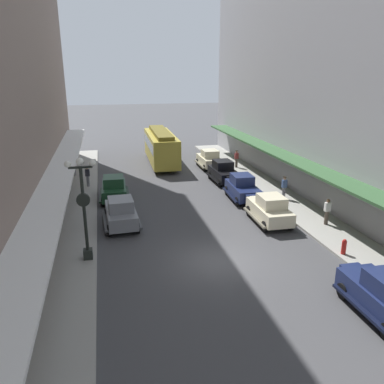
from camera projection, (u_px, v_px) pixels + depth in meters
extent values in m
plane|color=#424244|center=(219.00, 261.00, 19.21)|extent=(200.00, 200.00, 0.00)
cube|color=#99968E|center=(63.00, 277.00, 17.55)|extent=(3.00, 60.00, 0.15)
cube|color=#99968E|center=(351.00, 245.00, 20.82)|extent=(3.00, 60.00, 0.15)
cube|color=white|center=(42.00, 219.00, 16.54)|extent=(1.80, 54.00, 0.16)
cube|color=#335933|center=(368.00, 193.00, 20.07)|extent=(1.80, 54.00, 0.16)
cube|color=slate|center=(121.00, 215.00, 23.36)|extent=(1.84, 3.96, 0.80)
cube|color=slate|center=(121.00, 204.00, 22.91)|extent=(1.50, 1.75, 0.70)
cube|color=#8C9EA8|center=(121.00, 204.00, 22.91)|extent=(1.43, 1.72, 0.42)
cube|color=slate|center=(118.00, 203.00, 25.31)|extent=(0.95, 0.39, 0.52)
cube|color=#393A3D|center=(106.00, 221.00, 23.22)|extent=(0.37, 3.52, 0.12)
cube|color=#393A3D|center=(137.00, 218.00, 23.70)|extent=(0.37, 3.52, 0.12)
cylinder|color=black|center=(107.00, 214.00, 24.53)|extent=(0.24, 0.69, 0.68)
cylinder|color=black|center=(132.00, 212.00, 24.94)|extent=(0.24, 0.69, 0.68)
cylinder|color=black|center=(109.00, 231.00, 22.02)|extent=(0.24, 0.69, 0.68)
cylinder|color=black|center=(137.00, 228.00, 22.43)|extent=(0.24, 0.69, 0.68)
cube|color=#193D23|center=(114.00, 190.00, 28.20)|extent=(1.83, 3.95, 0.80)
cube|color=#193D23|center=(114.00, 181.00, 27.74)|extent=(1.49, 1.75, 0.70)
cube|color=#8C9EA8|center=(114.00, 181.00, 27.74)|extent=(1.42, 1.71, 0.42)
cube|color=#193D23|center=(114.00, 182.00, 30.18)|extent=(0.95, 0.39, 0.52)
cube|color=black|center=(101.00, 195.00, 28.12)|extent=(0.35, 3.52, 0.12)
cube|color=black|center=(127.00, 194.00, 28.48)|extent=(0.35, 3.52, 0.12)
cylinder|color=black|center=(104.00, 191.00, 29.45)|extent=(0.24, 0.69, 0.68)
cylinder|color=black|center=(125.00, 189.00, 29.75)|extent=(0.24, 0.69, 0.68)
cylinder|color=black|center=(103.00, 202.00, 26.90)|extent=(0.24, 0.69, 0.68)
cylinder|color=black|center=(126.00, 200.00, 27.20)|extent=(0.24, 0.69, 0.68)
cube|color=#19234C|center=(243.00, 190.00, 28.23)|extent=(1.88, 3.97, 0.80)
cube|color=#19234C|center=(242.00, 179.00, 28.24)|extent=(1.52, 1.76, 0.70)
cube|color=#8C9EA8|center=(242.00, 179.00, 28.24)|extent=(1.44, 1.73, 0.42)
cube|color=#19234C|center=(252.00, 198.00, 26.22)|extent=(0.95, 0.40, 0.52)
cube|color=black|center=(255.00, 193.00, 28.49)|extent=(0.40, 3.52, 0.12)
cube|color=black|center=(230.00, 195.00, 28.16)|extent=(0.40, 3.52, 0.12)
cylinder|color=black|center=(259.00, 200.00, 27.21)|extent=(0.25, 0.69, 0.68)
cylinder|color=black|center=(237.00, 202.00, 26.93)|extent=(0.25, 0.69, 0.68)
cylinder|color=black|center=(247.00, 189.00, 29.77)|extent=(0.25, 0.69, 0.68)
cylinder|color=black|center=(227.00, 190.00, 29.49)|extent=(0.25, 0.69, 0.68)
cube|color=#19234C|center=(384.00, 298.00, 14.72)|extent=(1.75, 3.92, 0.80)
cube|color=#19234C|center=(351.00, 270.00, 16.69)|extent=(0.94, 0.37, 0.52)
cube|color=black|center=(361.00, 309.00, 14.62)|extent=(0.28, 3.51, 0.12)
cylinder|color=black|center=(343.00, 291.00, 15.95)|extent=(0.23, 0.68, 0.68)
cylinder|color=black|center=(377.00, 286.00, 16.28)|extent=(0.23, 0.68, 0.68)
cube|color=black|center=(224.00, 174.00, 32.76)|extent=(1.78, 3.94, 0.80)
cube|color=black|center=(223.00, 165.00, 32.77)|extent=(1.48, 1.73, 0.70)
cube|color=#8C9EA8|center=(223.00, 165.00, 32.77)|extent=(1.40, 1.69, 0.42)
cube|color=black|center=(232.00, 180.00, 30.78)|extent=(0.94, 0.38, 0.52)
cube|color=black|center=(234.00, 177.00, 33.08)|extent=(0.32, 3.51, 0.12)
cube|color=black|center=(213.00, 178.00, 32.63)|extent=(0.32, 3.51, 0.12)
cylinder|color=black|center=(238.00, 182.00, 31.81)|extent=(0.23, 0.68, 0.68)
cylinder|color=black|center=(220.00, 183.00, 31.43)|extent=(0.23, 0.68, 0.68)
cylinder|color=black|center=(227.00, 174.00, 34.34)|extent=(0.23, 0.68, 0.68)
cylinder|color=black|center=(210.00, 175.00, 33.95)|extent=(0.23, 0.68, 0.68)
cube|color=beige|center=(269.00, 211.00, 23.89)|extent=(1.80, 3.94, 0.80)
cube|color=beige|center=(271.00, 201.00, 23.43)|extent=(1.48, 1.74, 0.70)
cube|color=#8C9EA8|center=(271.00, 201.00, 23.43)|extent=(1.41, 1.70, 0.42)
cube|color=beige|center=(257.00, 200.00, 25.86)|extent=(0.94, 0.38, 0.52)
cube|color=#6D6856|center=(255.00, 217.00, 23.80)|extent=(0.33, 3.52, 0.12)
cube|color=#6D6856|center=(283.00, 215.00, 24.17)|extent=(0.33, 3.52, 0.12)
cylinder|color=black|center=(249.00, 211.00, 25.13)|extent=(0.24, 0.69, 0.68)
cylinder|color=black|center=(272.00, 209.00, 25.44)|extent=(0.24, 0.69, 0.68)
cylinder|color=black|center=(265.00, 227.00, 22.58)|extent=(0.24, 0.69, 0.68)
cylinder|color=black|center=(290.00, 225.00, 22.89)|extent=(0.24, 0.69, 0.68)
cube|color=beige|center=(209.00, 161.00, 37.65)|extent=(1.71, 3.91, 0.80)
cube|color=beige|center=(210.00, 154.00, 37.19)|extent=(1.45, 1.71, 0.70)
cube|color=#8C9EA8|center=(210.00, 154.00, 37.19)|extent=(1.37, 1.67, 0.42)
cube|color=beige|center=(204.00, 156.00, 39.61)|extent=(0.94, 0.36, 0.52)
cube|color=#6D6856|center=(200.00, 164.00, 37.53)|extent=(0.25, 3.51, 0.12)
cube|color=#6D6856|center=(218.00, 163.00, 37.95)|extent=(0.25, 3.51, 0.12)
cylinder|color=black|center=(198.00, 162.00, 38.86)|extent=(0.22, 0.68, 0.68)
cylinder|color=black|center=(213.00, 161.00, 39.21)|extent=(0.22, 0.68, 0.68)
cylinder|color=black|center=(205.00, 168.00, 36.32)|extent=(0.22, 0.68, 0.68)
cylinder|color=black|center=(221.00, 167.00, 36.68)|extent=(0.22, 0.68, 0.68)
cube|color=gold|center=(161.00, 147.00, 38.88)|extent=(2.75, 9.66, 2.70)
cube|color=brown|center=(161.00, 132.00, 38.42)|extent=(1.73, 8.68, 0.36)
cube|color=#8C9EA8|center=(161.00, 143.00, 38.74)|extent=(2.76, 8.90, 0.95)
cube|color=black|center=(165.00, 169.00, 36.66)|extent=(2.03, 1.25, 0.40)
cube|color=black|center=(158.00, 156.00, 42.04)|extent=(2.03, 1.25, 0.40)
cube|color=black|center=(88.00, 254.00, 19.07)|extent=(0.44, 0.44, 0.50)
cylinder|color=black|center=(84.00, 210.00, 18.36)|extent=(0.16, 0.16, 4.20)
cube|color=black|center=(80.00, 167.00, 17.73)|extent=(1.10, 0.10, 0.10)
sphere|color=white|center=(68.00, 164.00, 17.56)|extent=(0.32, 0.32, 0.32)
sphere|color=white|center=(92.00, 163.00, 17.80)|extent=(0.32, 0.32, 0.32)
sphere|color=white|center=(80.00, 161.00, 17.65)|extent=(0.36, 0.36, 0.36)
cylinder|color=black|center=(83.00, 200.00, 18.21)|extent=(0.64, 0.18, 0.64)
cylinder|color=silver|center=(83.00, 199.00, 18.30)|extent=(0.56, 0.02, 0.56)
cylinder|color=#B21E19|center=(344.00, 248.00, 19.52)|extent=(0.24, 0.24, 0.70)
sphere|color=#B21E19|center=(345.00, 241.00, 19.41)|extent=(0.20, 0.20, 0.20)
cylinder|color=slate|center=(284.00, 193.00, 28.11)|extent=(0.24, 0.24, 0.85)
cube|color=#3F598C|center=(284.00, 184.00, 27.90)|extent=(0.36, 0.22, 0.56)
sphere|color=tan|center=(285.00, 178.00, 27.78)|extent=(0.22, 0.22, 0.22)
cylinder|color=black|center=(285.00, 177.00, 27.74)|extent=(0.28, 0.28, 0.04)
cylinder|color=#4C4238|center=(236.00, 163.00, 37.36)|extent=(0.24, 0.24, 0.85)
cube|color=maroon|center=(237.00, 156.00, 37.15)|extent=(0.36, 0.22, 0.56)
sphere|color=#9E7051|center=(237.00, 152.00, 37.03)|extent=(0.22, 0.22, 0.22)
cylinder|color=black|center=(237.00, 151.00, 37.00)|extent=(0.28, 0.28, 0.04)
cylinder|color=slate|center=(88.00, 181.00, 31.16)|extent=(0.24, 0.24, 0.85)
cube|color=#26262D|center=(87.00, 173.00, 30.95)|extent=(0.36, 0.22, 0.56)
sphere|color=tan|center=(87.00, 168.00, 30.83)|extent=(0.22, 0.22, 0.22)
cylinder|color=black|center=(87.00, 166.00, 30.79)|extent=(0.28, 0.28, 0.04)
cylinder|color=slate|center=(75.00, 171.00, 34.42)|extent=(0.24, 0.24, 0.85)
cube|color=maroon|center=(74.00, 163.00, 34.21)|extent=(0.36, 0.22, 0.56)
sphere|color=brown|center=(73.00, 159.00, 34.09)|extent=(0.22, 0.22, 0.22)
cylinder|color=black|center=(73.00, 157.00, 34.05)|extent=(0.28, 0.28, 0.04)
cylinder|color=#2D2D33|center=(68.00, 187.00, 29.66)|extent=(0.24, 0.24, 0.85)
cube|color=#4C724C|center=(67.00, 178.00, 29.44)|extent=(0.36, 0.22, 0.56)
sphere|color=tan|center=(67.00, 173.00, 29.32)|extent=(0.22, 0.22, 0.22)
cylinder|color=black|center=(66.00, 171.00, 29.29)|extent=(0.28, 0.28, 0.04)
cylinder|color=#4C4238|center=(326.00, 218.00, 23.32)|extent=(0.24, 0.24, 0.85)
cube|color=white|center=(328.00, 207.00, 23.11)|extent=(0.36, 0.22, 0.56)
sphere|color=brown|center=(328.00, 201.00, 22.99)|extent=(0.22, 0.22, 0.22)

